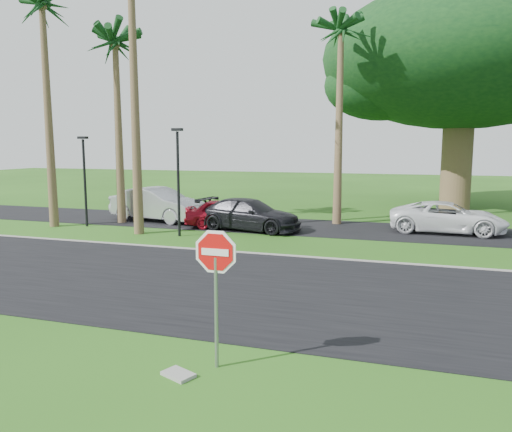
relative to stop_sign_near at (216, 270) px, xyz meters
The scene contains 16 objects.
ground 3.52m from the stop_sign_near, 99.46° to the left, with size 120.00×120.00×0.00m, color #224D13.
road 5.33m from the stop_sign_near, 95.71° to the left, with size 120.00×8.00×0.02m, color black.
parking_strip 15.61m from the stop_sign_near, 91.85° to the left, with size 120.00×5.00×0.02m, color black.
curb 9.23m from the stop_sign_near, 93.16° to the left, with size 120.00×0.12×0.06m, color gray.
stop_sign_near is the anchor object (origin of this frame).
palm_left_far 19.90m from the stop_sign_near, 138.37° to the left, with size 5.00×5.00×11.50m.
palm_left_mid 19.10m from the stop_sign_near, 128.16° to the left, with size 5.00×5.00×10.00m.
palm_center 18.54m from the stop_sign_near, 91.68° to the left, with size 5.00×5.00×10.50m.
canopy_tree 26.58m from the stop_sign_near, 77.59° to the left, with size 16.50×16.50×13.12m.
streetlight_left 17.34m from the stop_sign_near, 133.83° to the left, with size 0.45×0.25×4.34m.
streetlight_right 13.24m from the stop_sign_near, 119.48° to the left, with size 0.45×0.25×4.64m.
car_silver 17.87m from the stop_sign_near, 122.27° to the left, with size 1.82×5.22×1.72m, color #AAACB1.
car_red 15.19m from the stop_sign_near, 110.39° to the left, with size 1.62×4.04×1.38m, color maroon.
car_dark 14.51m from the stop_sign_near, 106.43° to the left, with size 2.01×4.96×1.44m, color black.
car_minivan 16.61m from the stop_sign_near, 73.74° to the left, with size 2.31×5.02×1.39m, color white.
utility_slab 1.89m from the stop_sign_near, 132.48° to the right, with size 0.55×0.35×0.06m, color gray.
Camera 1 is at (3.77, -10.82, 3.93)m, focal length 35.00 mm.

